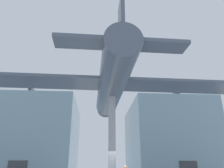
% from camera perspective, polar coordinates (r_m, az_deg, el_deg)
% --- Properties ---
extents(glass_pavilion_left, '(9.62, 12.16, 10.10)m').
position_cam_1_polar(glass_pavilion_left, '(30.04, -18.99, -14.02)').
color(glass_pavilion_left, '#7593A3').
rests_on(glass_pavilion_left, ground_plane).
extents(glass_pavilion_right, '(9.62, 12.16, 10.10)m').
position_cam_1_polar(glass_pavilion_right, '(30.55, 14.26, -14.61)').
color(glass_pavilion_right, '#7593A3').
rests_on(glass_pavilion_right, ground_plane).
extents(support_pylon_central, '(0.43, 0.43, 5.83)m').
position_cam_1_polar(support_pylon_central, '(13.27, -0.00, -15.42)').
color(support_pylon_central, '#999EA3').
rests_on(support_pylon_central, ground_plane).
extents(suspended_airplane, '(18.96, 12.31, 3.32)m').
position_cam_1_polar(suspended_airplane, '(14.37, -0.08, -0.25)').
color(suspended_airplane, '#4C5666').
rests_on(suspended_airplane, support_pylon_central).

